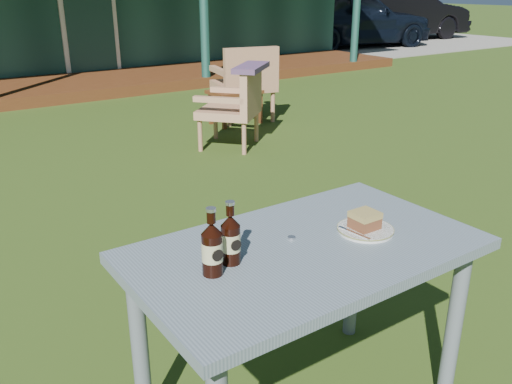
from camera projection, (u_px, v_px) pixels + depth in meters
ground at (136, 254)px, 3.33m from camera, size 80.00×80.00×0.00m
gravel_strip at (363, 42)px, 15.43m from camera, size 9.00×6.00×0.02m
car_near at (352, 19)px, 13.92m from camera, size 4.46×2.42×1.44m
car_far at (399, 14)px, 15.87m from camera, size 4.52×2.03×1.44m
cafe_table at (305, 271)px, 1.88m from camera, size 1.20×0.70×0.72m
plate at (365, 229)px, 1.95m from camera, size 0.20×0.20×0.01m
cake_slice at (365, 220)px, 1.94m from camera, size 0.09×0.09×0.06m
fork at (354, 233)px, 1.90m from camera, size 0.03×0.14×0.00m
cola_bottle_near at (231, 239)px, 1.70m from camera, size 0.06×0.06×0.21m
cola_bottle_far at (212, 248)px, 1.63m from camera, size 0.07×0.07×0.22m
bottle_cap at (292, 238)px, 1.89m from camera, size 0.03×0.03×0.01m
armchair_left at (236, 104)px, 5.38m from camera, size 0.79×0.78×0.78m
armchair_right at (246, 79)px, 6.40m from camera, size 0.77×0.74×0.89m
floral_throw at (251, 67)px, 5.21m from camera, size 0.61×0.58×0.05m
side_table at (235, 95)px, 6.32m from camera, size 0.60×0.40×0.40m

